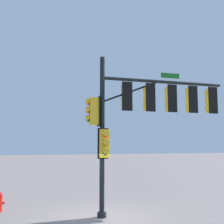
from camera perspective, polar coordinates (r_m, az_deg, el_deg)
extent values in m
plane|color=gray|center=(11.63, -2.12, -20.90)|extent=(120.00, 120.00, 0.00)
cylinder|color=black|center=(11.26, -2.05, -4.72)|extent=(0.20, 0.20, 6.48)
cylinder|color=black|center=(11.60, -2.12, -20.42)|extent=(0.36, 0.36, 0.20)
cylinder|color=black|center=(12.52, 10.76, 6.10)|extent=(5.66, 0.16, 0.14)
cylinder|color=black|center=(11.82, 4.01, 4.27)|extent=(2.58, 0.09, 1.07)
cube|color=yellow|center=(11.70, 2.89, 3.13)|extent=(0.34, 0.38, 1.10)
cube|color=black|center=(11.51, 3.16, 3.29)|extent=(0.44, 0.06, 1.22)
sphere|color=#FF2018|center=(11.95, 2.62, 4.58)|extent=(0.22, 0.22, 0.22)
cylinder|color=yellow|center=(12.02, 2.55, 4.76)|extent=(0.24, 0.15, 0.23)
sphere|color=#855607|center=(11.89, 2.63, 2.97)|extent=(0.22, 0.22, 0.22)
cylinder|color=yellow|center=(11.96, 2.55, 3.16)|extent=(0.24, 0.15, 0.23)
sphere|color=#0B621E|center=(11.84, 2.64, 1.35)|extent=(0.22, 0.22, 0.22)
cylinder|color=yellow|center=(11.90, 2.56, 1.55)|extent=(0.24, 0.15, 0.23)
cube|color=yellow|center=(12.06, 7.54, 2.89)|extent=(0.34, 0.37, 1.10)
cube|color=black|center=(11.88, 7.96, 3.03)|extent=(0.44, 0.06, 1.22)
sphere|color=#FF2018|center=(12.30, 7.11, 4.31)|extent=(0.22, 0.22, 0.22)
cylinder|color=yellow|center=(12.36, 6.99, 4.49)|extent=(0.24, 0.15, 0.23)
sphere|color=#855607|center=(12.24, 7.14, 2.75)|extent=(0.22, 0.22, 0.22)
cylinder|color=yellow|center=(12.30, 7.01, 2.93)|extent=(0.24, 0.15, 0.23)
sphere|color=#0B621E|center=(12.19, 7.16, 1.17)|extent=(0.22, 0.22, 0.22)
cylinder|color=yellow|center=(12.25, 7.03, 1.36)|extent=(0.24, 0.15, 0.23)
cube|color=yellow|center=(12.50, 11.90, 2.65)|extent=(0.33, 0.37, 1.10)
cube|color=black|center=(12.32, 12.35, 2.78)|extent=(0.44, 0.05, 1.22)
sphere|color=#FF2018|center=(12.72, 11.42, 4.03)|extent=(0.22, 0.22, 0.22)
cylinder|color=yellow|center=(12.78, 11.29, 4.20)|extent=(0.23, 0.15, 0.23)
sphere|color=#855607|center=(12.67, 11.45, 2.51)|extent=(0.22, 0.22, 0.22)
cylinder|color=yellow|center=(12.73, 11.32, 2.70)|extent=(0.23, 0.15, 0.23)
sphere|color=#0B621E|center=(12.62, 11.49, 0.99)|extent=(0.22, 0.22, 0.22)
cylinder|color=yellow|center=(12.68, 11.35, 1.18)|extent=(0.23, 0.15, 0.23)
cube|color=yellow|center=(13.00, 15.93, 2.41)|extent=(0.33, 0.37, 1.10)
cube|color=black|center=(12.83, 16.39, 2.54)|extent=(0.44, 0.05, 1.22)
sphere|color=#FF2018|center=(13.22, 15.45, 3.74)|extent=(0.22, 0.22, 0.22)
cylinder|color=yellow|center=(13.28, 15.31, 3.91)|extent=(0.23, 0.14, 0.23)
sphere|color=#855607|center=(13.17, 15.49, 2.28)|extent=(0.22, 0.22, 0.22)
cylinder|color=yellow|center=(13.23, 15.35, 2.46)|extent=(0.23, 0.14, 0.23)
sphere|color=#0B621E|center=(13.12, 15.54, 0.82)|extent=(0.22, 0.22, 0.22)
cylinder|color=yellow|center=(13.18, 15.40, 1.00)|extent=(0.23, 0.14, 0.23)
cube|color=yellow|center=(13.56, 19.65, 2.18)|extent=(0.34, 0.38, 1.10)
cube|color=black|center=(13.39, 20.11, 2.30)|extent=(0.44, 0.06, 1.22)
sphere|color=#FF2018|center=(13.78, 19.15, 3.46)|extent=(0.22, 0.22, 0.22)
cylinder|color=yellow|center=(13.84, 19.02, 3.62)|extent=(0.24, 0.15, 0.23)
sphere|color=#855607|center=(13.72, 19.21, 2.06)|extent=(0.22, 0.22, 0.22)
cylinder|color=yellow|center=(13.78, 19.07, 2.23)|extent=(0.24, 0.15, 0.23)
sphere|color=#0B621E|center=(13.68, 19.26, 0.65)|extent=(0.22, 0.22, 0.22)
cylinder|color=yellow|center=(13.74, 19.12, 0.83)|extent=(0.24, 0.15, 0.23)
cube|color=yellow|center=(11.26, -3.77, 0.17)|extent=(0.36, 0.32, 1.10)
cube|color=black|center=(11.30, -2.77, 0.14)|extent=(0.04, 0.44, 1.22)
sphere|color=#FF2018|center=(11.26, -4.75, 1.92)|extent=(0.22, 0.22, 0.22)
cylinder|color=yellow|center=(11.26, -5.05, 2.18)|extent=(0.14, 0.23, 0.23)
sphere|color=#855607|center=(11.22, -4.77, 0.20)|extent=(0.22, 0.22, 0.22)
cylinder|color=yellow|center=(11.21, -5.07, 0.46)|extent=(0.14, 0.23, 0.23)
sphere|color=#0B621E|center=(11.18, -4.78, -1.53)|extent=(0.22, 0.22, 0.22)
cylinder|color=yellow|center=(11.18, -5.08, -1.27)|extent=(0.14, 0.23, 0.23)
cube|color=gold|center=(10.92, -1.63, -6.48)|extent=(0.32, 0.36, 1.10)
cube|color=black|center=(11.11, -1.88, -6.48)|extent=(0.44, 0.04, 1.22)
sphere|color=#FF2018|center=(10.73, -1.37, -4.66)|extent=(0.22, 0.22, 0.22)
cylinder|color=gold|center=(10.67, -1.29, -4.39)|extent=(0.23, 0.14, 0.23)
sphere|color=#855607|center=(10.72, -1.37, -6.48)|extent=(0.22, 0.22, 0.22)
cylinder|color=gold|center=(10.67, -1.29, -6.21)|extent=(0.23, 0.14, 0.23)
sphere|color=#0B621E|center=(10.73, -1.38, -8.30)|extent=(0.22, 0.22, 0.22)
cylinder|color=gold|center=(10.67, -1.30, -8.04)|extent=(0.23, 0.14, 0.23)
cube|color=white|center=(12.71, 11.89, 7.32)|extent=(0.94, 0.02, 0.26)
cube|color=#176A23|center=(12.71, 11.89, 7.32)|extent=(0.90, 0.03, 0.22)
cube|color=white|center=(11.26, -2.05, -4.44)|extent=(0.02, 0.94, 0.26)
cube|color=#16712D|center=(11.26, -2.05, -4.44)|extent=(0.03, 0.90, 0.22)
sphere|color=red|center=(13.24, -22.12, -15.47)|extent=(0.22, 0.22, 0.22)
cylinder|color=red|center=(13.29, -21.52, -17.05)|extent=(0.12, 0.10, 0.10)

